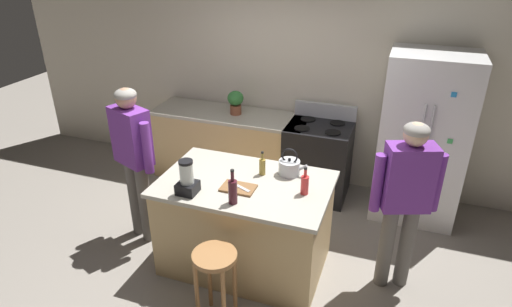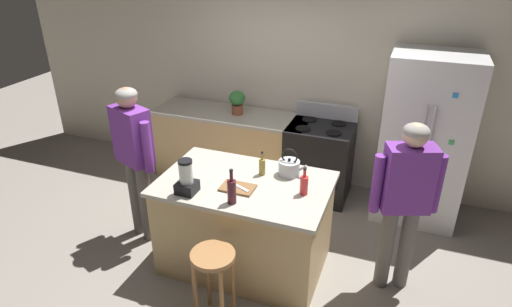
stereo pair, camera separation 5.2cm
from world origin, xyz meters
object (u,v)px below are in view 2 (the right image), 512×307
refrigerator (424,140)px  bar_stool (214,269)px  stove_range (319,160)px  blender_appliance (186,179)px  person_by_island_left (134,151)px  potted_plant (237,101)px  bottle_wine (232,191)px  person_by_sink_right (405,194)px  cutting_board (238,188)px  tea_kettle (289,167)px  bottle_soda (304,185)px  bottle_vinegar (262,166)px  kitchen_island (245,224)px  chef_knife (240,187)px

refrigerator → bar_stool: size_ratio=2.73×
stove_range → blender_appliance: blender_appliance is taller
person_by_island_left → potted_plant: size_ratio=5.57×
bottle_wine → person_by_sink_right: bearing=22.1°
person_by_sink_right → cutting_board: size_ratio=5.42×
person_by_sink_right → tea_kettle: 1.05m
stove_range → bottle_wine: bearing=-100.1°
person_by_island_left → bar_stool: person_by_island_left is taller
person_by_sink_right → tea_kettle: (-1.04, 0.09, 0.02)m
stove_range → bottle_soda: size_ratio=4.31×
person_by_sink_right → bottle_vinegar: size_ratio=6.89×
person_by_island_left → cutting_board: bearing=-8.3°
kitchen_island → person_by_sink_right: person_by_sink_right is taller
person_by_sink_right → bottle_wine: (-1.35, -0.55, 0.06)m
chef_knife → potted_plant: bearing=137.6°
person_by_island_left → bar_stool: bearing=-32.9°
cutting_board → refrigerator: bearing=47.1°
kitchen_island → bottle_vinegar: bottle_vinegar is taller
bar_stool → person_by_island_left: bearing=147.1°
stove_range → tea_kettle: size_ratio=4.01×
kitchen_island → blender_appliance: (-0.40, -0.34, 0.59)m
stove_range → chef_knife: 1.76m
bar_stool → bottle_wine: bottle_wine is taller
kitchen_island → bottle_soda: (0.56, -0.01, 0.55)m
refrigerator → chef_knife: refrigerator is taller
potted_plant → blender_appliance: (0.32, -1.89, -0.04)m
refrigerator → chef_knife: bearing=-132.5°
bottle_vinegar → chef_knife: (-0.09, -0.32, -0.06)m
stove_range → bottle_wine: bottle_wine is taller
person_by_island_left → bar_stool: 1.54m
blender_appliance → tea_kettle: blender_appliance is taller
bottle_vinegar → bottle_wine: 0.55m
person_by_sink_right → blender_appliance: (-1.78, -0.53, 0.07)m
kitchen_island → bottle_soda: 0.78m
person_by_sink_right → blender_appliance: size_ratio=5.18×
person_by_island_left → cutting_board: (1.19, -0.17, -0.08)m
bar_stool → bottle_wine: bearing=90.0°
stove_range → bar_stool: size_ratio=1.60×
stove_range → bottle_wine: (-0.33, -1.88, 0.57)m
blender_appliance → bottle_wine: bottle_wine is taller
stove_range → tea_kettle: (-0.03, -1.24, 0.53)m
bottle_soda → bottle_vinegar: 0.50m
kitchen_island → stove_range: size_ratio=1.41×
person_by_sink_right → bottle_soda: person_by_sink_right is taller
potted_plant → person_by_sink_right: bearing=-32.9°
chef_knife → bar_stool: bearing=-63.7°
refrigerator → cutting_board: (-1.52, -1.63, -0.01)m
bottle_soda → bottle_wine: bearing=-146.7°
person_by_sink_right → bottle_wine: bearing=-157.9°
bottle_soda → bottle_vinegar: bottle_soda is taller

